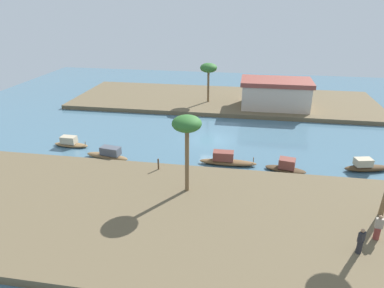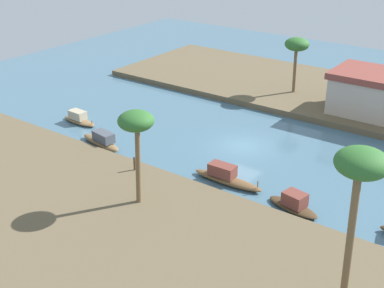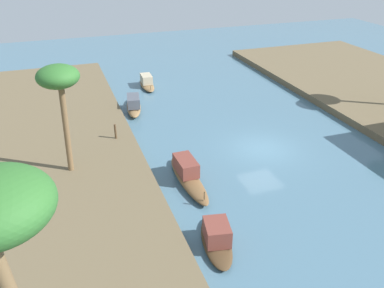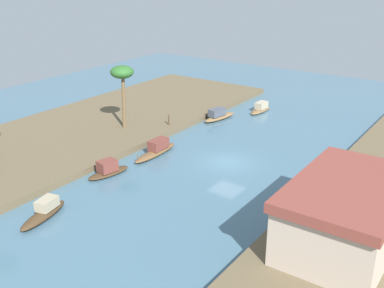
{
  "view_description": "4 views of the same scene",
  "coord_description": "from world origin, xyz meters",
  "px_view_note": "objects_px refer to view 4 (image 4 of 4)",
  "views": [
    {
      "loc": [
        3.86,
        -35.2,
        14.4
      ],
      "look_at": [
        -1.62,
        -2.91,
        0.58
      ],
      "focal_mm": 32.75,
      "sensor_mm": 36.0,
      "label": 1
    },
    {
      "loc": [
        18.78,
        -32.8,
        17.49
      ],
      "look_at": [
        -2.12,
        -4.02,
        1.12
      ],
      "focal_mm": 48.72,
      "sensor_mm": 36.0,
      "label": 2
    },
    {
      "loc": [
        20.0,
        -11.86,
        12.22
      ],
      "look_at": [
        -0.53,
        -4.69,
        0.89
      ],
      "focal_mm": 37.28,
      "sensor_mm": 36.0,
      "label": 3
    },
    {
      "loc": [
        30.32,
        17.64,
        15.19
      ],
      "look_at": [
        0.14,
        -3.51,
        0.89
      ],
      "focal_mm": 43.13,
      "sensor_mm": 36.0,
      "label": 4
    }
  ],
  "objects_px": {
    "palm_tree_left_near": "(122,75)",
    "sampan_midstream": "(261,108)",
    "sampan_with_tall_canopy": "(108,170)",
    "sampan_foreground": "(219,115)",
    "sampan_upstream_small": "(156,150)",
    "riverside_building": "(346,213)",
    "sampan_downstream_large": "(44,212)",
    "mooring_post": "(169,120)"
  },
  "relations": [
    {
      "from": "sampan_with_tall_canopy",
      "to": "riverside_building",
      "type": "relative_size",
      "value": 0.41
    },
    {
      "from": "mooring_post",
      "to": "palm_tree_left_near",
      "type": "distance_m",
      "value": 6.37
    },
    {
      "from": "sampan_foreground",
      "to": "mooring_post",
      "type": "xyz_separation_m",
      "value": [
        5.56,
        -2.32,
        0.56
      ]
    },
    {
      "from": "sampan_foreground",
      "to": "sampan_downstream_large",
      "type": "relative_size",
      "value": 1.06
    },
    {
      "from": "sampan_with_tall_canopy",
      "to": "sampan_foreground",
      "type": "bearing_deg",
      "value": -168.31
    },
    {
      "from": "mooring_post",
      "to": "sampan_midstream",
      "type": "bearing_deg",
      "value": 156.66
    },
    {
      "from": "sampan_with_tall_canopy",
      "to": "palm_tree_left_near",
      "type": "relative_size",
      "value": 0.62
    },
    {
      "from": "sampan_with_tall_canopy",
      "to": "palm_tree_left_near",
      "type": "distance_m",
      "value": 11.03
    },
    {
      "from": "sampan_foreground",
      "to": "mooring_post",
      "type": "height_order",
      "value": "mooring_post"
    },
    {
      "from": "sampan_upstream_small",
      "to": "sampan_midstream",
      "type": "bearing_deg",
      "value": 173.21
    },
    {
      "from": "sampan_midstream",
      "to": "sampan_upstream_small",
      "type": "distance_m",
      "value": 16.42
    },
    {
      "from": "sampan_foreground",
      "to": "sampan_upstream_small",
      "type": "bearing_deg",
      "value": 13.21
    },
    {
      "from": "sampan_midstream",
      "to": "mooring_post",
      "type": "height_order",
      "value": "mooring_post"
    },
    {
      "from": "sampan_midstream",
      "to": "sampan_foreground",
      "type": "height_order",
      "value": "sampan_foreground"
    },
    {
      "from": "sampan_foreground",
      "to": "riverside_building",
      "type": "bearing_deg",
      "value": 57.98
    },
    {
      "from": "riverside_building",
      "to": "sampan_foreground",
      "type": "bearing_deg",
      "value": -131.5
    },
    {
      "from": "sampan_midstream",
      "to": "sampan_with_tall_canopy",
      "type": "relative_size",
      "value": 1.0
    },
    {
      "from": "sampan_midstream",
      "to": "sampan_foreground",
      "type": "relative_size",
      "value": 0.83
    },
    {
      "from": "palm_tree_left_near",
      "to": "sampan_midstream",
      "type": "bearing_deg",
      "value": 151.13
    },
    {
      "from": "sampan_foreground",
      "to": "sampan_downstream_large",
      "type": "xyz_separation_m",
      "value": [
        23.62,
        1.53,
        -0.05
      ]
    },
    {
      "from": "sampan_with_tall_canopy",
      "to": "riverside_building",
      "type": "xyz_separation_m",
      "value": [
        -0.23,
        18.15,
        2.0
      ]
    },
    {
      "from": "sampan_with_tall_canopy",
      "to": "sampan_foreground",
      "type": "relative_size",
      "value": 0.83
    },
    {
      "from": "sampan_with_tall_canopy",
      "to": "riverside_building",
      "type": "distance_m",
      "value": 18.26
    },
    {
      "from": "sampan_foreground",
      "to": "palm_tree_left_near",
      "type": "distance_m",
      "value": 11.43
    },
    {
      "from": "sampan_upstream_small",
      "to": "palm_tree_left_near",
      "type": "relative_size",
      "value": 0.88
    },
    {
      "from": "palm_tree_left_near",
      "to": "sampan_with_tall_canopy",
      "type": "bearing_deg",
      "value": 34.93
    },
    {
      "from": "sampan_with_tall_canopy",
      "to": "sampan_foreground",
      "type": "distance_m",
      "value": 16.58
    },
    {
      "from": "sampan_with_tall_canopy",
      "to": "palm_tree_left_near",
      "type": "bearing_deg",
      "value": -134.21
    },
    {
      "from": "sampan_upstream_small",
      "to": "mooring_post",
      "type": "xyz_separation_m",
      "value": [
        -5.66,
        -3.02,
        0.57
      ]
    },
    {
      "from": "sampan_midstream",
      "to": "riverside_building",
      "type": "xyz_separation_m",
      "value": [
        21.47,
        16.1,
        2.05
      ]
    },
    {
      "from": "sampan_with_tall_canopy",
      "to": "sampan_downstream_large",
      "type": "height_order",
      "value": "sampan_with_tall_canopy"
    },
    {
      "from": "sampan_midstream",
      "to": "sampan_upstream_small",
      "type": "relative_size",
      "value": 0.71
    },
    {
      "from": "sampan_with_tall_canopy",
      "to": "mooring_post",
      "type": "height_order",
      "value": "mooring_post"
    },
    {
      "from": "sampan_midstream",
      "to": "sampan_downstream_large",
      "type": "distance_m",
      "value": 28.76
    },
    {
      "from": "sampan_midstream",
      "to": "sampan_foreground",
      "type": "bearing_deg",
      "value": -21.94
    },
    {
      "from": "sampan_upstream_small",
      "to": "riverside_building",
      "type": "xyz_separation_m",
      "value": [
        5.13,
        17.68,
        1.98
      ]
    },
    {
      "from": "sampan_with_tall_canopy",
      "to": "sampan_midstream",
      "type": "bearing_deg",
      "value": -174.54
    },
    {
      "from": "sampan_upstream_small",
      "to": "riverside_building",
      "type": "relative_size",
      "value": 0.57
    },
    {
      "from": "sampan_with_tall_canopy",
      "to": "riverside_building",
      "type": "height_order",
      "value": "riverside_building"
    },
    {
      "from": "sampan_midstream",
      "to": "sampan_with_tall_canopy",
      "type": "bearing_deg",
      "value": -3.22
    },
    {
      "from": "sampan_foreground",
      "to": "sampan_with_tall_canopy",
      "type": "bearing_deg",
      "value": 10.44
    },
    {
      "from": "sampan_midstream",
      "to": "palm_tree_left_near",
      "type": "height_order",
      "value": "palm_tree_left_near"
    }
  ]
}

